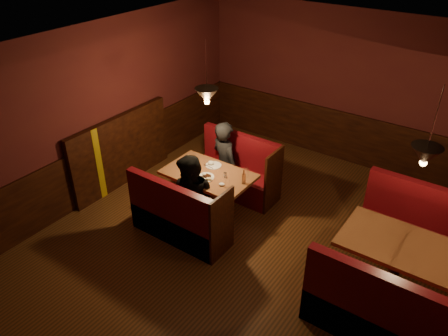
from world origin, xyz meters
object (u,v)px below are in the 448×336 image
Objects in this scene: main_bench_far at (238,174)px; diner_b at (191,187)px; main_table at (209,183)px; diner_a at (225,148)px; second_bench_near at (374,316)px; main_bench_near at (179,220)px; second_bench_far at (414,236)px; second_table at (398,256)px.

diner_b is at bearing -87.09° from main_bench_far.
diner_a reaches higher than main_table.
second_bench_near is at bearing 173.54° from diner_a.
main_bench_near is at bearing -90.00° from main_bench_far.
main_bench_far is 0.92× the size of diner_a.
diner_b is (-2.91, -1.37, 0.47)m from second_bench_far.
main_bench_near is 1.59m from diner_a.
main_table is 2.96m from second_table.
main_bench_near is 0.55m from diner_b.
diner_b is (0.07, -1.35, 0.49)m from main_bench_far.
diner_b is (-2.88, -0.52, 0.23)m from second_table.
diner_a is (-0.20, -0.10, 0.50)m from main_bench_far.
second_bench_far is 1.00× the size of second_bench_near.
second_bench_near reaches higher than main_bench_near.
second_bench_far is 0.96× the size of diner_b.
diner_a is at bearing 153.53° from second_bench_near.
diner_a is at bearing 104.86° from main_table.
diner_b reaches higher than second_table.
main_bench_near reaches higher than main_table.
main_bench_near is at bearing -88.92° from main_table.
second_table is (2.95, -0.83, 0.26)m from main_bench_far.
main_table reaches higher than second_table.
main_bench_far reaches higher than second_table.
main_bench_far is at bearing 88.91° from main_table.
main_table is 0.84m from main_bench_near.
diner_b is (0.27, -1.24, -0.01)m from diner_a.
second_bench_far is at bearing 15.37° from main_table.
second_bench_near is at bearing -6.48° from diner_b.
main_bench_far is 0.97× the size of second_bench_near.
second_table is at bearing -0.65° from main_table.
second_bench_near reaches higher than main_table.
main_bench_far reaches higher than main_table.
second_table is at bearing 14.55° from main_bench_near.
main_table is at bearing -164.63° from second_bench_far.
second_bench_near is at bearing -90.00° from second_bench_far.
main_table is at bearing 179.35° from second_table.
diner_b is (0.07, 0.25, 0.49)m from main_bench_near.
main_bench_far is 1.60m from main_bench_near.
diner_a is at bearing 167.01° from second_table.
second_bench_far reaches higher than main_bench_far.
main_bench_far is 3.08m from second_table.
main_bench_near is at bearing -165.45° from second_table.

